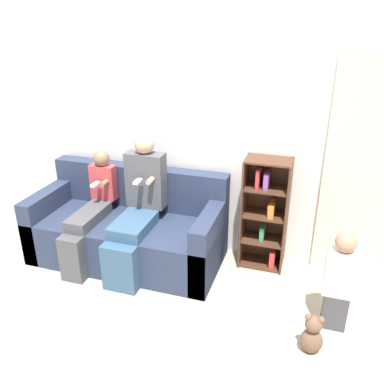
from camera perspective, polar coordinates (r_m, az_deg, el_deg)
ground_plane at (r=3.85m, az=-7.45°, el=-13.82°), size 14.00×14.00×0.00m
back_wall at (r=4.12m, az=-2.49°, el=8.83°), size 10.00×0.06×2.55m
curtain_panel at (r=3.93m, az=22.90°, el=2.42°), size 0.69×0.04×2.06m
couch at (r=4.21m, az=-8.87°, el=-5.37°), size 1.90×0.87×0.90m
adult_seated at (r=3.90m, az=-7.67°, el=-1.85°), size 0.38×0.81×1.30m
child_seated at (r=4.13m, az=-14.14°, el=-2.71°), size 0.26×0.82×1.09m
toddler_standing at (r=3.42m, az=20.00°, el=-11.57°), size 0.24×0.16×0.86m
bookshelf at (r=4.01m, az=10.33°, el=-2.91°), size 0.43×0.30×1.12m
teddy_bear at (r=3.30m, az=16.50°, el=-18.70°), size 0.17×0.14×0.34m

